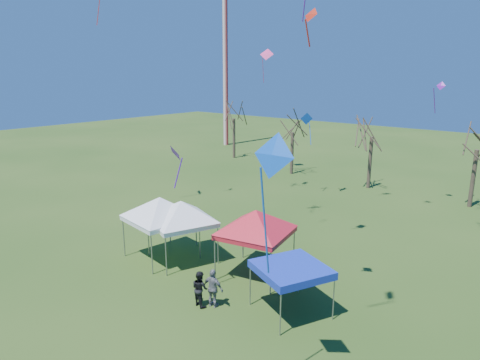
% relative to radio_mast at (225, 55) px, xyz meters
% --- Properties ---
extents(ground, '(140.00, 140.00, 0.00)m').
position_rel_radio_mast_xyz_m(ground, '(28.00, -34.00, -12.50)').
color(ground, '#274616').
rests_on(ground, ground).
extents(radio_mast, '(0.70, 0.70, 25.00)m').
position_rel_radio_mast_xyz_m(radio_mast, '(0.00, 0.00, 0.00)').
color(radio_mast, silver).
rests_on(radio_mast, ground).
extents(tree_0, '(3.83, 3.83, 8.44)m').
position_rel_radio_mast_xyz_m(tree_0, '(7.15, -6.62, -6.01)').
color(tree_0, '#3D2D21').
rests_on(tree_0, ground).
extents(tree_1, '(3.42, 3.42, 7.54)m').
position_rel_radio_mast_xyz_m(tree_1, '(17.23, -9.35, -6.71)').
color(tree_1, '#3D2D21').
rests_on(tree_1, ground).
extents(tree_2, '(3.71, 3.71, 8.18)m').
position_rel_radio_mast_xyz_m(tree_2, '(25.63, -9.62, -6.21)').
color(tree_2, '#3D2D21').
rests_on(tree_2, ground).
extents(tree_3, '(3.59, 3.59, 7.91)m').
position_rel_radio_mast_xyz_m(tree_3, '(34.03, -9.96, -6.42)').
color(tree_3, '#3D2D21').
rests_on(tree_3, ground).
extents(tent_white_west, '(4.15, 4.15, 3.93)m').
position_rel_radio_mast_xyz_m(tent_white_west, '(23.95, -30.81, -9.33)').
color(tent_white_west, gray).
rests_on(tent_white_west, ground).
extents(tent_white_mid, '(4.56, 4.56, 4.06)m').
position_rel_radio_mast_xyz_m(tent_white_mid, '(22.83, -31.34, -9.22)').
color(tent_white_mid, gray).
rests_on(tent_white_mid, ground).
extents(tent_red, '(4.48, 4.48, 4.04)m').
position_rel_radio_mast_xyz_m(tent_red, '(28.20, -29.69, -9.24)').
color(tent_red, gray).
rests_on(tent_red, ground).
extents(tent_blue, '(3.66, 3.66, 2.18)m').
position_rel_radio_mast_xyz_m(tent_blue, '(31.56, -31.57, -10.50)').
color(tent_blue, gray).
rests_on(tent_blue, ground).
extents(person_dark, '(0.89, 0.74, 1.63)m').
position_rel_radio_mast_xyz_m(person_dark, '(28.14, -33.66, -11.68)').
color(person_dark, black).
rests_on(person_dark, ground).
extents(person_grey, '(1.08, 0.55, 1.77)m').
position_rel_radio_mast_xyz_m(person_grey, '(28.68, -33.37, -11.61)').
color(person_grey, slate).
rests_on(person_grey, ground).
extents(kite_1, '(0.95, 0.76, 1.87)m').
position_rel_radio_mast_xyz_m(kite_1, '(27.02, -33.77, -5.71)').
color(kite_1, '#6C1BBE').
rests_on(kite_1, ground).
extents(kite_22, '(0.78, 0.75, 2.37)m').
position_rel_radio_mast_xyz_m(kite_22, '(31.43, -11.85, -3.43)').
color(kite_22, purple).
rests_on(kite_22, ground).
extents(kite_2, '(1.60, 1.33, 3.36)m').
position_rel_radio_mast_xyz_m(kite_2, '(14.82, -10.66, -0.64)').
color(kite_2, '#F13582').
rests_on(kite_2, ground).
extents(kite_5, '(1.34, 0.57, 4.37)m').
position_rel_radio_mast_xyz_m(kite_5, '(33.77, -36.25, -4.65)').
color(kite_5, blue).
rests_on(kite_5, ground).
extents(kite_25, '(0.73, 0.56, 1.42)m').
position_rel_radio_mast_xyz_m(kite_25, '(31.81, -31.22, -0.33)').
color(kite_25, red).
rests_on(kite_25, ground).
extents(kite_13, '(0.97, 0.99, 2.65)m').
position_rel_radio_mast_xyz_m(kite_13, '(22.33, -15.27, -6.07)').
color(kite_13, blue).
rests_on(kite_13, ground).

